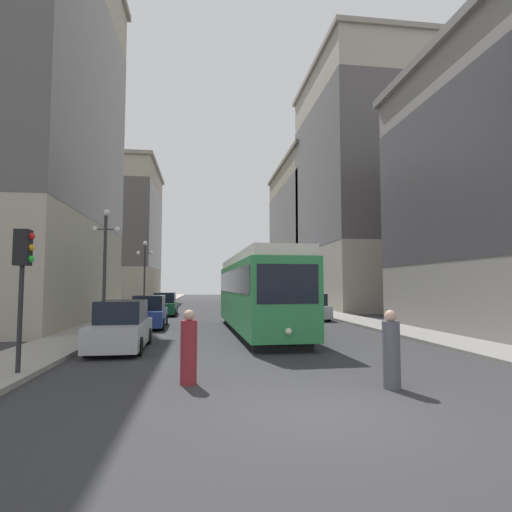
{
  "coord_description": "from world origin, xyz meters",
  "views": [
    {
      "loc": [
        -2.35,
        -7.6,
        2.38
      ],
      "look_at": [
        0.12,
        11.15,
        3.76
      ],
      "focal_mm": 28.57,
      "sensor_mm": 36.0,
      "label": 1
    }
  ],
  "objects": [
    {
      "name": "sidewalk_right",
      "position": [
        7.91,
        40.0,
        0.07
      ],
      "size": [
        2.53,
        120.0,
        0.15
      ],
      "primitive_type": "cube",
      "color": "gray",
      "rests_on": "ground"
    },
    {
      "name": "building_left_midblock",
      "position": [
        -17.02,
        53.21,
        10.18
      ],
      "size": [
        16.3,
        16.49,
        19.8
      ],
      "color": "#B2A893",
      "rests_on": "ground"
    },
    {
      "name": "lamp_post_left_far",
      "position": [
        -7.24,
        27.96,
        4.07
      ],
      "size": [
        1.41,
        0.36,
        6.02
      ],
      "color": "#333338",
      "rests_on": "sidewalk_left"
    },
    {
      "name": "parked_car_left_far",
      "position": [
        -5.34,
        26.13,
        0.84
      ],
      "size": [
        1.94,
        4.81,
        1.82
      ],
      "rotation": [
        0.0,
        0.0,
        0.01
      ],
      "color": "black",
      "rests_on": "ground"
    },
    {
      "name": "traffic_light_near_left",
      "position": [
        -7.02,
        3.75,
        3.0
      ],
      "size": [
        0.47,
        0.36,
        3.71
      ],
      "color": "#232328",
      "rests_on": "sidewalk_left"
    },
    {
      "name": "pedestrian_crossing_far",
      "position": [
        -2.66,
        2.57,
        0.83
      ],
      "size": [
        0.4,
        0.4,
        1.79
      ],
      "rotation": [
        0.0,
        0.0,
        3.91
      ],
      "color": "maroon",
      "rests_on": "ground"
    },
    {
      "name": "pedestrian_crossing_near",
      "position": [
        2.04,
        1.52,
        0.84
      ],
      "size": [
        0.41,
        0.41,
        1.81
      ],
      "rotation": [
        0.0,
        0.0,
        4.69
      ],
      "color": "#4C4C56",
      "rests_on": "ground"
    },
    {
      "name": "ground_plane",
      "position": [
        0.0,
        0.0,
        0.0
      ],
      "size": [
        200.0,
        200.0,
        0.0
      ],
      "primitive_type": "plane",
      "color": "#303033"
    },
    {
      "name": "parked_car_left_near",
      "position": [
        -5.34,
        16.39,
        0.84
      ],
      "size": [
        1.98,
        4.87,
        1.82
      ],
      "rotation": [
        0.0,
        0.0,
        0.02
      ],
      "color": "black",
      "rests_on": "ground"
    },
    {
      "name": "lamp_post_left_near",
      "position": [
        -7.24,
        13.67,
        4.12
      ],
      "size": [
        1.41,
        0.36,
        6.11
      ],
      "color": "#333338",
      "rests_on": "sidewalk_left"
    },
    {
      "name": "streetcar",
      "position": [
        0.4,
        13.03,
        2.1
      ],
      "size": [
        3.04,
        13.55,
        3.89
      ],
      "rotation": [
        0.0,
        0.0,
        0.03
      ],
      "color": "black",
      "rests_on": "ground"
    },
    {
      "name": "parked_car_left_mid",
      "position": [
        -5.34,
        8.29,
        0.84
      ],
      "size": [
        1.96,
        4.65,
        1.82
      ],
      "rotation": [
        0.0,
        0.0,
        0.02
      ],
      "color": "black",
      "rests_on": "ground"
    },
    {
      "name": "sidewalk_left",
      "position": [
        -7.91,
        40.0,
        0.07
      ],
      "size": [
        2.53,
        120.0,
        0.15
      ],
      "primitive_type": "cube",
      "color": "gray",
      "rests_on": "ground"
    },
    {
      "name": "building_right_corner",
      "position": [
        14.68,
        33.32,
        13.26
      ],
      "size": [
        11.61,
        17.34,
        25.73
      ],
      "color": "#A89E8E",
      "rests_on": "ground"
    },
    {
      "name": "parked_car_right_far",
      "position": [
        5.34,
        20.51,
        0.84
      ],
      "size": [
        2.04,
        4.59,
        1.82
      ],
      "rotation": [
        0.0,
        0.0,
        3.1
      ],
      "color": "black",
      "rests_on": "ground"
    },
    {
      "name": "building_left_corner",
      "position": [
        -14.49,
        19.52,
        13.57
      ],
      "size": [
        11.24,
        17.44,
        26.33
      ],
      "color": "#B2A893",
      "rests_on": "ground"
    },
    {
      "name": "building_right_far",
      "position": [
        16.59,
        51.11,
        10.51
      ],
      "size": [
        15.44,
        21.8,
        20.44
      ],
      "color": "gray",
      "rests_on": "ground"
    },
    {
      "name": "transit_bus",
      "position": [
        3.41,
        32.29,
        1.95
      ],
      "size": [
        3.06,
        12.94,
        3.45
      ],
      "rotation": [
        0.0,
        0.0,
        0.04
      ],
      "color": "black",
      "rests_on": "ground"
    }
  ]
}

